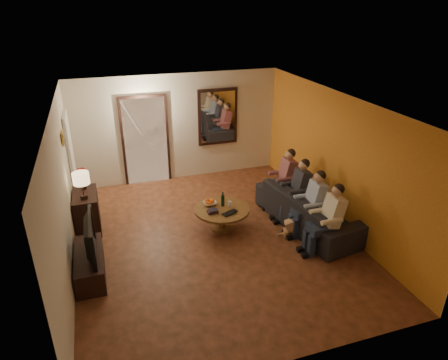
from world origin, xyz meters
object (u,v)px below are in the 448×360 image
object	(u,v)px
laptop	(231,214)
dog	(297,224)
coffee_table	(222,218)
wine_bottle	(223,199)
person_d	(284,180)
tv	(85,238)
bowl	(210,203)
person_a	(329,221)
dresser	(87,211)
person_b	(312,206)
person_c	(297,192)
table_lamp	(82,186)
tv_stand	(90,264)
sofa	(308,209)

from	to	relation	value
laptop	dog	bearing A→B (deg)	-45.68
coffee_table	wine_bottle	bearing A→B (deg)	63.43
person_d	dog	world-z (taller)	person_d
tv	coffee_table	distance (m)	2.65
dog	bowl	bearing A→B (deg)	168.09
coffee_table	person_a	bearing A→B (deg)	-39.08
dresser	person_b	bearing A→B (deg)	-20.04
bowl	tv	bearing A→B (deg)	-158.20
person_c	laptop	bearing A→B (deg)	-172.20
tv	person_a	distance (m)	4.12
person_b	bowl	world-z (taller)	person_b
tv	person_d	bearing A→B (deg)	-73.19
person_a	dog	xyz separation A→B (m)	(-0.30, 0.55, -0.32)
dresser	coffee_table	xyz separation A→B (m)	(2.51, -0.81, -0.16)
dresser	table_lamp	bearing A→B (deg)	-90.00
person_a	bowl	xyz separation A→B (m)	(-1.75, 1.50, -0.12)
dog	person_a	bearing A→B (deg)	-40.12
dog	bowl	world-z (taller)	dog
dresser	person_a	xyz separation A→B (m)	(4.08, -2.09, 0.21)
person_d	person_a	bearing A→B (deg)	-90.00
dresser	bowl	xyz separation A→B (m)	(2.33, -0.59, 0.10)
table_lamp	tv_stand	size ratio (longest dim) A/B	0.44
tv	laptop	distance (m)	2.65
laptop	table_lamp	bearing A→B (deg)	136.70
dog	person_c	bearing A→B (deg)	86.17
tv_stand	person_b	size ratio (longest dim) A/B	1.03
sofa	wine_bottle	bearing A→B (deg)	65.36
tv	bowl	xyz separation A→B (m)	(2.33, 0.93, -0.24)
sofa	person_a	distance (m)	0.94
person_b	coffee_table	bearing A→B (deg)	156.69
table_lamp	bowl	size ratio (longest dim) A/B	2.08
sofa	bowl	distance (m)	1.95
dog	coffee_table	world-z (taller)	dog
tv_stand	sofa	size ratio (longest dim) A/B	0.50
sofa	tv_stand	bearing A→B (deg)	86.31
person_b	dog	size ratio (longest dim) A/B	2.14
person_a	person_d	xyz separation A→B (m)	(0.00, 1.80, 0.00)
person_b	laptop	world-z (taller)	person_b
sofa	person_d	bearing A→B (deg)	-1.90
wine_bottle	bowl	bearing A→B (deg)	152.45
dog	laptop	world-z (taller)	dog
coffee_table	laptop	xyz separation A→B (m)	(0.10, -0.28, 0.24)
dresser	sofa	bearing A→B (deg)	-15.87
person_c	laptop	distance (m)	1.49
sofa	person_b	xyz separation A→B (m)	(-0.10, -0.30, 0.24)
wine_bottle	person_d	bearing A→B (deg)	15.48
tv_stand	laptop	xyz separation A→B (m)	(2.61, 0.43, 0.26)
tv	person_c	world-z (taller)	person_c
dresser	person_b	distance (m)	4.35
dog	wine_bottle	size ratio (longest dim) A/B	1.81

